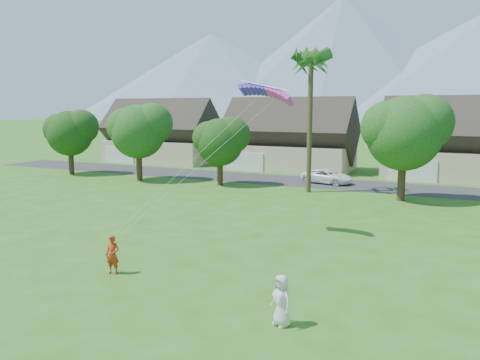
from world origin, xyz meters
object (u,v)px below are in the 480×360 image
Objects in this scene: kite_flyer at (113,255)px; parked_car at (327,176)px; parafoil_kite at (267,91)px; watcher at (281,300)px.

kite_flyer is 0.35× the size of parked_car.
parafoil_kite reaches higher than kite_flyer.
watcher reaches higher than parked_car.
kite_flyer is 12.62m from parafoil_kite.
watcher is at bearing -20.12° from kite_flyer.
kite_flyer is at bearing -109.90° from parafoil_kite.
watcher is 31.90m from parked_car.
parafoil_kite is (-5.06, 10.91, 7.57)m from watcher.
parafoil_kite is (1.74, -20.26, 7.78)m from parked_car.
parafoil_kite is at bearing 58.43° from kite_flyer.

